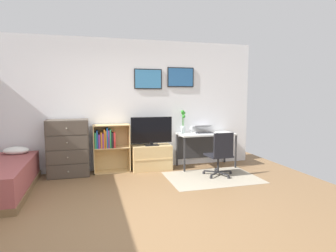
{
  "coord_description": "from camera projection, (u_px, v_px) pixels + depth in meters",
  "views": [
    {
      "loc": [
        -0.52,
        -3.52,
        1.58
      ],
      "look_at": [
        0.88,
        1.5,
        0.99
      ],
      "focal_mm": 30.29,
      "sensor_mm": 36.0,
      "label": 1
    }
  ],
  "objects": [
    {
      "name": "television",
      "position": [
        152.0,
        131.0,
        5.84
      ],
      "size": [
        0.86,
        0.16,
        0.59
      ],
      "color": "black",
      "rests_on": "tv_stand"
    },
    {
      "name": "tv_stand",
      "position": [
        152.0,
        157.0,
        5.92
      ],
      "size": [
        0.81,
        0.41,
        0.52
      ],
      "color": "tan",
      "rests_on": "ground_plane"
    },
    {
      "name": "dresser",
      "position": [
        68.0,
        148.0,
        5.44
      ],
      "size": [
        0.77,
        0.46,
        1.1
      ],
      "color": "#4C4238",
      "rests_on": "ground_plane"
    },
    {
      "name": "desk",
      "position": [
        205.0,
        139.0,
        6.2
      ],
      "size": [
        1.22,
        0.57,
        0.74
      ],
      "color": "silver",
      "rests_on": "ground_plane"
    },
    {
      "name": "computer_mouse",
      "position": [
        216.0,
        132.0,
        6.13
      ],
      "size": [
        0.06,
        0.1,
        0.03
      ],
      "primitive_type": "ellipsoid",
      "color": "silver",
      "rests_on": "desk"
    },
    {
      "name": "bamboo_vase",
      "position": [
        183.0,
        121.0,
        6.1
      ],
      "size": [
        0.1,
        0.11,
        0.5
      ],
      "color": "silver",
      "rests_on": "desk"
    },
    {
      "name": "area_rug",
      "position": [
        212.0,
        177.0,
        5.38
      ],
      "size": [
        1.7,
        1.2,
        0.01
      ],
      "primitive_type": "cube",
      "color": "#9E937F",
      "rests_on": "ground_plane"
    },
    {
      "name": "wall_back_with_posters",
      "position": [
        116.0,
        105.0,
        5.86
      ],
      "size": [
        6.12,
        0.09,
        2.7
      ],
      "color": "white",
      "rests_on": "ground_plane"
    },
    {
      "name": "office_chair",
      "position": [
        221.0,
        153.0,
        5.4
      ],
      "size": [
        0.56,
        0.58,
        0.86
      ],
      "rotation": [
        0.0,
        0.0,
        0.04
      ],
      "color": "#232326",
      "rests_on": "ground_plane"
    },
    {
      "name": "ground_plane",
      "position": [
        134.0,
        216.0,
        3.69
      ],
      "size": [
        7.2,
        7.2,
        0.0
      ],
      "primitive_type": "plane",
      "color": "brown"
    },
    {
      "name": "bookshelf",
      "position": [
        109.0,
        144.0,
        5.7
      ],
      "size": [
        0.72,
        0.3,
        0.97
      ],
      "color": "tan",
      "rests_on": "ground_plane"
    },
    {
      "name": "wine_glass",
      "position": [
        191.0,
        128.0,
        5.96
      ],
      "size": [
        0.07,
        0.07,
        0.18
      ],
      "color": "silver",
      "rests_on": "desk"
    },
    {
      "name": "laptop",
      "position": [
        203.0,
        130.0,
        6.18
      ],
      "size": [
        0.42,
        0.45,
        0.17
      ],
      "rotation": [
        0.0,
        0.0,
        -0.07
      ],
      "color": "#B7B7BC",
      "rests_on": "desk"
    }
  ]
}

